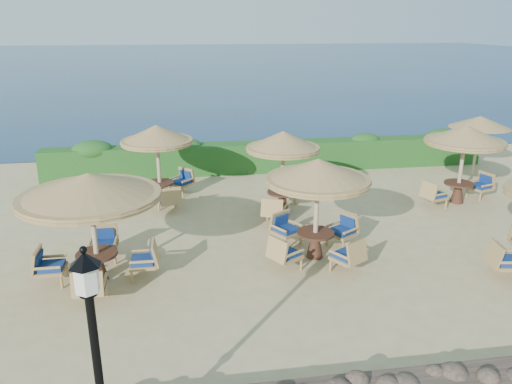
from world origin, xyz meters
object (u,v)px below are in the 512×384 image
Objects in this scene: cafe_set_5 at (464,146)px; cafe_set_3 at (158,151)px; cafe_set_0 at (91,204)px; cafe_set_4 at (283,155)px; cafe_set_1 at (317,192)px; extra_parasol at (480,122)px; lamp_post at (99,378)px.

cafe_set_3 is at bearing 170.83° from cafe_set_5.
cafe_set_0 is 5.47m from cafe_set_3.
cafe_set_4 is 6.06m from cafe_set_5.
cafe_set_4 is at bearing 35.65° from cafe_set_0.
cafe_set_1 is 6.37m from cafe_set_3.
cafe_set_4 is at bearing -22.07° from cafe_set_3.
cafe_set_4 is (-8.30, -2.72, -0.27)m from extra_parasol.
cafe_set_0 is 1.20× the size of cafe_set_3.
cafe_set_3 is 0.95× the size of cafe_set_4.
extra_parasol is 8.74m from cafe_set_4.
cafe_set_5 is at bearing 29.32° from cafe_set_1.
lamp_post is at bearing -126.98° from cafe_set_1.
cafe_set_4 is at bearing -161.87° from extra_parasol.
cafe_set_5 is at bearing -0.26° from cafe_set_4.
lamp_post is 10.24m from cafe_set_4.
cafe_set_0 is 1.12× the size of cafe_set_5.
lamp_post is 7.46m from cafe_set_1.
cafe_set_3 is (0.41, 10.86, 0.25)m from lamp_post.
cafe_set_1 is (5.38, 0.41, -0.14)m from cafe_set_0.
cafe_set_3 is (-12.19, -1.14, -0.37)m from extra_parasol.
cafe_set_0 is at bearing -175.70° from cafe_set_1.
lamp_post is 13.89m from cafe_set_5.
cafe_set_4 is (4.30, 9.28, 0.35)m from lamp_post.
extra_parasol is (12.60, 12.00, 0.62)m from lamp_post.
cafe_set_1 and cafe_set_3 have the same top height.
cafe_set_5 is (9.94, -1.60, 0.17)m from cafe_set_3.
cafe_set_3 and cafe_set_4 have the same top height.
cafe_set_3 is (-4.07, 4.90, 0.02)m from cafe_set_1.
cafe_set_0 is at bearing -103.87° from cafe_set_3.
cafe_set_0 is 1.18× the size of cafe_set_1.
cafe_set_5 is at bearing 41.79° from lamp_post.
lamp_post is at bearing -114.86° from cafe_set_4.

